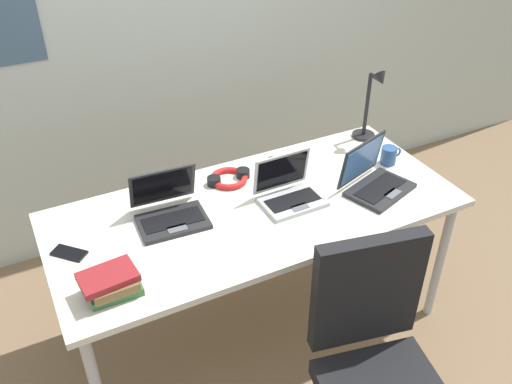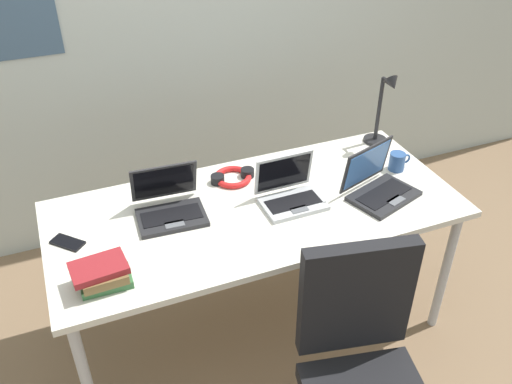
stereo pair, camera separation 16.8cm
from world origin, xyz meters
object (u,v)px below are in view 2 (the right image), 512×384
(laptop_back_right, at_px, (290,194))
(computer_mouse, at_px, (280,163))
(laptop_far_corner, at_px, (378,186))
(book_stack, at_px, (103,274))
(laptop_center, at_px, (169,206))
(coffee_mug, at_px, (397,161))
(cell_phone, at_px, (68,243))
(headphones, at_px, (233,177))
(desk_lamp, at_px, (383,110))

(laptop_back_right, relative_size, computer_mouse, 2.86)
(laptop_far_corner, xyz_separation_m, book_stack, (-1.24, -0.12, 0.00))
(laptop_center, bearing_deg, coffee_mug, -2.94)
(computer_mouse, height_order, coffee_mug, coffee_mug)
(cell_phone, xyz_separation_m, headphones, (0.78, 0.19, 0.01))
(laptop_back_right, height_order, coffee_mug, laptop_back_right)
(laptop_back_right, bearing_deg, laptop_far_corner, -13.68)
(desk_lamp, bearing_deg, laptop_far_corner, -122.82)
(desk_lamp, height_order, laptop_far_corner, desk_lamp)
(cell_phone, relative_size, book_stack, 0.63)
(desk_lamp, height_order, laptop_back_right, desk_lamp)
(desk_lamp, relative_size, cell_phone, 2.94)
(coffee_mug, bearing_deg, laptop_center, 177.06)
(headphones, bearing_deg, book_stack, -144.63)
(desk_lamp, relative_size, computer_mouse, 4.17)
(book_stack, bearing_deg, headphones, 35.37)
(laptop_far_corner, distance_m, cell_phone, 1.36)
(desk_lamp, height_order, cell_phone, desk_lamp)
(book_stack, bearing_deg, coffee_mug, 10.55)
(laptop_center, xyz_separation_m, coffee_mug, (1.11, -0.06, 0.00))
(cell_phone, bearing_deg, laptop_center, -38.95)
(laptop_far_corner, distance_m, coffee_mug, 0.25)
(laptop_center, bearing_deg, desk_lamp, 9.08)
(laptop_back_right, height_order, computer_mouse, laptop_back_right)
(cell_phone, distance_m, headphones, 0.80)
(computer_mouse, bearing_deg, book_stack, -147.89)
(laptop_far_corner, xyz_separation_m, computer_mouse, (-0.31, 0.39, -0.03))
(desk_lamp, bearing_deg, laptop_back_right, -155.34)
(headphones, relative_size, book_stack, 0.99)
(laptop_center, relative_size, book_stack, 1.40)
(desk_lamp, distance_m, coffee_mug, 0.29)
(headphones, bearing_deg, computer_mouse, 6.67)
(book_stack, bearing_deg, desk_lamp, 18.89)
(laptop_back_right, xyz_separation_m, computer_mouse, (0.08, 0.29, -0.03))
(cell_phone, bearing_deg, headphones, -29.99)
(laptop_back_right, bearing_deg, cell_phone, 175.59)
(cell_phone, distance_m, book_stack, 0.31)
(laptop_center, distance_m, headphones, 0.38)
(cell_phone, bearing_deg, laptop_back_right, -48.23)
(headphones, height_order, coffee_mug, coffee_mug)
(laptop_back_right, relative_size, book_stack, 1.28)
(headphones, distance_m, book_stack, 0.83)
(desk_lamp, distance_m, computer_mouse, 0.59)
(desk_lamp, height_order, book_stack, desk_lamp)
(coffee_mug, bearing_deg, desk_lamp, 77.90)
(computer_mouse, height_order, headphones, headphones)
(headphones, height_order, book_stack, book_stack)
(cell_phone, height_order, headphones, headphones)
(laptop_far_corner, distance_m, computer_mouse, 0.50)
(cell_phone, xyz_separation_m, book_stack, (0.10, -0.29, 0.04))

